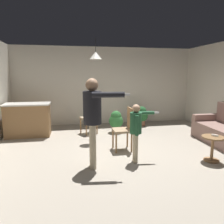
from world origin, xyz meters
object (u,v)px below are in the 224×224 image
at_px(dining_chair_by_counter, 125,127).
at_px(potted_plant_by_wall, 142,115).
at_px(spare_remote_on_table, 215,135).
at_px(person_child, 136,127).
at_px(potted_plant_corner, 116,121).
at_px(side_table_by_couch, 212,146).
at_px(kitchen_counter, 28,120).
at_px(dining_chair_near_wall, 91,115).
at_px(person_adult, 93,113).

height_order(dining_chair_by_counter, potted_plant_by_wall, dining_chair_by_counter).
xyz_separation_m(dining_chair_by_counter, spare_remote_on_table, (1.63, -0.98, -0.01)).
bearing_deg(dining_chair_by_counter, person_child, -177.27).
height_order(potted_plant_corner, potted_plant_by_wall, potted_plant_by_wall).
bearing_deg(side_table_by_couch, potted_plant_corner, 120.36).
relative_size(person_child, potted_plant_by_wall, 1.75).
relative_size(kitchen_counter, side_table_by_couch, 2.42).
bearing_deg(kitchen_counter, person_child, -43.13).
xyz_separation_m(kitchen_counter, dining_chair_by_counter, (2.46, -1.63, 0.07)).
height_order(kitchen_counter, person_child, person_child).
bearing_deg(spare_remote_on_table, side_table_by_couch, -167.69).
bearing_deg(dining_chair_near_wall, potted_plant_by_wall, -94.96).
distance_m(kitchen_counter, side_table_by_couch, 4.82).
distance_m(kitchen_counter, potted_plant_corner, 2.56).
bearing_deg(side_table_by_couch, kitchen_counter, 147.15).
bearing_deg(potted_plant_corner, dining_chair_near_wall, 175.71).
bearing_deg(person_adult, person_child, 103.87).
height_order(side_table_by_couch, spare_remote_on_table, spare_remote_on_table).
distance_m(dining_chair_by_counter, spare_remote_on_table, 1.90).
height_order(kitchen_counter, spare_remote_on_table, kitchen_counter).
relative_size(kitchen_counter, potted_plant_by_wall, 1.87).
xyz_separation_m(side_table_by_couch, dining_chair_by_counter, (-1.59, 0.98, 0.22)).
bearing_deg(spare_remote_on_table, dining_chair_near_wall, 131.58).
relative_size(person_adult, potted_plant_by_wall, 2.51).
relative_size(person_child, dining_chair_near_wall, 1.18).
distance_m(person_child, dining_chair_by_counter, 0.74).
relative_size(potted_plant_by_wall, spare_remote_on_table, 5.18).
height_order(kitchen_counter, dining_chair_by_counter, dining_chair_by_counter).
distance_m(person_child, spare_remote_on_table, 1.62).
height_order(dining_chair_by_counter, potted_plant_corner, dining_chair_by_counter).
bearing_deg(kitchen_counter, potted_plant_corner, -1.78).
height_order(side_table_by_couch, potted_plant_by_wall, potted_plant_by_wall).
xyz_separation_m(person_adult, person_child, (0.87, 0.11, -0.32)).
relative_size(side_table_by_couch, potted_plant_corner, 0.78).
distance_m(side_table_by_couch, dining_chair_by_counter, 1.88).
relative_size(dining_chair_by_counter, potted_plant_corner, 1.50).
bearing_deg(person_child, kitchen_counter, -125.74).
xyz_separation_m(person_adult, potted_plant_corner, (0.93, 2.37, -0.68)).
distance_m(person_adult, person_child, 0.93).
height_order(person_child, dining_chair_near_wall, person_child).
distance_m(person_adult, dining_chair_near_wall, 2.49).
relative_size(dining_chair_near_wall, potted_plant_by_wall, 1.48).
height_order(dining_chair_by_counter, spare_remote_on_table, dining_chair_by_counter).
xyz_separation_m(side_table_by_couch, dining_chair_near_wall, (-2.25, 2.59, 0.22)).
height_order(person_adult, potted_plant_by_wall, person_adult).
bearing_deg(potted_plant_by_wall, kitchen_counter, -170.35).
bearing_deg(dining_chair_near_wall, kitchen_counter, 65.00).
bearing_deg(person_adult, potted_plant_corner, 165.45).
xyz_separation_m(person_adult, potted_plant_by_wall, (1.97, 3.07, -0.68)).
height_order(side_table_by_couch, person_adult, person_adult).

